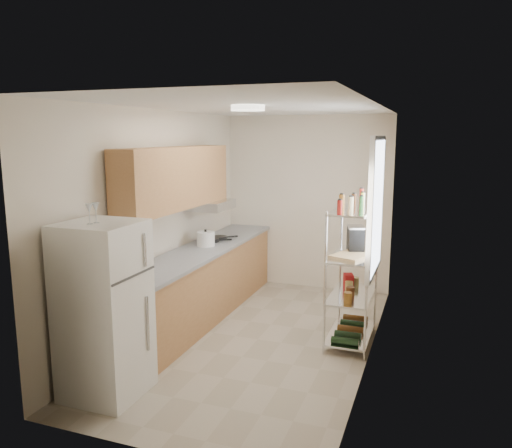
{
  "coord_description": "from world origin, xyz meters",
  "views": [
    {
      "loc": [
        1.82,
        -5.07,
        2.3
      ],
      "look_at": [
        -0.11,
        0.25,
        1.29
      ],
      "focal_mm": 35.0,
      "sensor_mm": 36.0,
      "label": 1
    }
  ],
  "objects": [
    {
      "name": "frying_pan_large",
      "position": [
        -1.0,
        0.85,
        0.92
      ],
      "size": [
        0.36,
        0.36,
        0.05
      ],
      "primitive_type": "cylinder",
      "rotation": [
        0.0,
        0.0,
        0.42
      ],
      "color": "black",
      "rests_on": "counter_run"
    },
    {
      "name": "upper_cabinets",
      "position": [
        -1.05,
        0.1,
        1.81
      ],
      "size": [
        0.33,
        2.2,
        0.72
      ],
      "primitive_type": "cube",
      "color": "#B27E4C",
      "rests_on": "room"
    },
    {
      "name": "ceiling_dome",
      "position": [
        0.0,
        -0.3,
        2.57
      ],
      "size": [
        0.34,
        0.34,
        0.05
      ],
      "primitive_type": "cylinder",
      "color": "white",
      "rests_on": "room"
    },
    {
      "name": "wine_glass_b",
      "position": [
        -0.87,
        -1.63,
        1.66
      ],
      "size": [
        0.06,
        0.06,
        0.18
      ],
      "primitive_type": null,
      "color": "silver",
      "rests_on": "refrigerator"
    },
    {
      "name": "rice_cooker",
      "position": [
        -0.93,
        0.6,
        0.99
      ],
      "size": [
        0.23,
        0.23,
        0.19
      ],
      "primitive_type": "cylinder",
      "color": "white",
      "rests_on": "counter_run"
    },
    {
      "name": "bakers_rack",
      "position": [
        1.0,
        0.3,
        1.11
      ],
      "size": [
        0.45,
        0.9,
        1.73
      ],
      "color": "silver",
      "rests_on": "ground"
    },
    {
      "name": "espresso_machine",
      "position": [
        1.0,
        0.44,
        1.16
      ],
      "size": [
        0.23,
        0.29,
        0.3
      ],
      "primitive_type": "cube",
      "rotation": [
        0.0,
        0.0,
        0.29
      ],
      "color": "black",
      "rests_on": "bakers_rack"
    },
    {
      "name": "room",
      "position": [
        0.0,
        0.0,
        1.3
      ],
      "size": [
        2.52,
        4.42,
        2.62
      ],
      "color": "#ADA18D",
      "rests_on": "ground"
    },
    {
      "name": "frying_pan_small",
      "position": [
        -0.93,
        1.04,
        0.92
      ],
      "size": [
        0.28,
        0.28,
        0.04
      ],
      "primitive_type": "cylinder",
      "rotation": [
        0.0,
        0.0,
        0.69
      ],
      "color": "black",
      "rests_on": "counter_run"
    },
    {
      "name": "storage_bag",
      "position": [
        0.93,
        0.53,
        0.64
      ],
      "size": [
        0.14,
        0.17,
        0.16
      ],
      "primitive_type": "cube",
      "rotation": [
        0.0,
        0.0,
        0.35
      ],
      "color": "maroon",
      "rests_on": "bakers_rack"
    },
    {
      "name": "counter_run",
      "position": [
        -0.92,
        0.44,
        0.45
      ],
      "size": [
        0.63,
        3.51,
        0.9
      ],
      "color": "#B27E4C",
      "rests_on": "ground"
    },
    {
      "name": "refrigerator",
      "position": [
        -0.87,
        -1.59,
        0.79
      ],
      "size": [
        0.65,
        0.65,
        1.57
      ],
      "primitive_type": "cube",
      "color": "white",
      "rests_on": "ground"
    },
    {
      "name": "window",
      "position": [
        1.23,
        0.35,
        1.55
      ],
      "size": [
        0.06,
        1.0,
        1.46
      ],
      "primitive_type": "cube",
      "color": "white",
      "rests_on": "room"
    },
    {
      "name": "range_hood",
      "position": [
        -1.0,
        0.9,
        1.39
      ],
      "size": [
        0.5,
        0.6,
        0.12
      ],
      "primitive_type": "cube",
      "color": "#B7BABC",
      "rests_on": "room"
    },
    {
      "name": "wine_glass_a",
      "position": [
        -0.88,
        -1.7,
        1.66
      ],
      "size": [
        0.06,
        0.06,
        0.18
      ],
      "primitive_type": null,
      "color": "silver",
      "rests_on": "refrigerator"
    },
    {
      "name": "cutting_board",
      "position": [
        1.0,
        0.19,
        1.03
      ],
      "size": [
        0.45,
        0.5,
        0.03
      ],
      "primitive_type": "cube",
      "rotation": [
        0.0,
        0.0,
        -0.34
      ],
      "color": "tan",
      "rests_on": "bakers_rack"
    }
  ]
}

